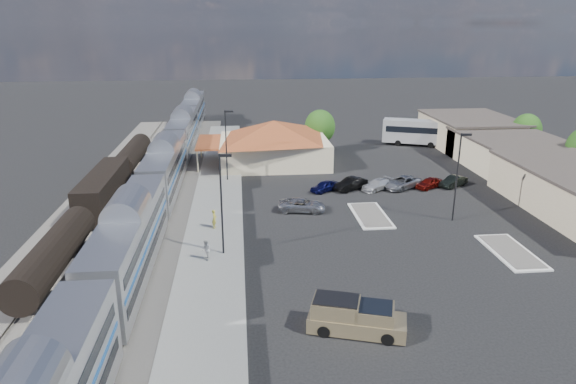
{
  "coord_description": "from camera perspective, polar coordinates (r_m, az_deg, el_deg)",
  "views": [
    {
      "loc": [
        -9.34,
        -46.82,
        19.08
      ],
      "look_at": [
        -4.59,
        2.34,
        2.8
      ],
      "focal_mm": 32.0,
      "sensor_mm": 36.0,
      "label": 1
    }
  ],
  "objects": [
    {
      "name": "freight_cars",
      "position": [
        58.41,
        -19.79,
        0.06
      ],
      "size": [
        2.8,
        46.0,
        4.0
      ],
      "color": "black",
      "rests_on": "ground"
    },
    {
      "name": "coach_bus",
      "position": [
        86.67,
        14.84,
        6.54
      ],
      "size": [
        13.07,
        7.38,
        4.15
      ],
      "rotation": [
        0.0,
        0.0,
        1.19
      ],
      "color": "silver",
      "rests_on": "ground"
    },
    {
      "name": "parked_car_d",
      "position": [
        63.68,
        12.61,
        1.05
      ],
      "size": [
        5.77,
        4.88,
        1.47
      ],
      "primitive_type": "imported",
      "rotation": [
        0.0,
        0.0,
        -1.01
      ],
      "color": "gray",
      "rests_on": "ground"
    },
    {
      "name": "suv",
      "position": [
        54.52,
        1.58,
        -1.46
      ],
      "size": [
        5.38,
        3.19,
        1.4
      ],
      "primitive_type": "imported",
      "rotation": [
        0.0,
        0.0,
        1.39
      ],
      "color": "#9B9DA3",
      "rests_on": "ground"
    },
    {
      "name": "parked_car_f",
      "position": [
        65.94,
        17.91,
        1.12
      ],
      "size": [
        4.18,
        3.37,
        1.34
      ],
      "primitive_type": "imported",
      "rotation": [
        0.0,
        0.0,
        -1.0
      ],
      "color": "black",
      "rests_on": "ground"
    },
    {
      "name": "tree_east_c",
      "position": [
        86.11,
        24.97,
        6.3
      ],
      "size": [
        4.41,
        4.41,
        6.21
      ],
      "color": "#382314",
      "rests_on": "ground"
    },
    {
      "name": "platform",
      "position": [
        56.19,
        -7.91,
        -1.69
      ],
      "size": [
        5.5,
        92.0,
        0.18
      ],
      "primitive_type": "cube",
      "color": "gray",
      "rests_on": "ground"
    },
    {
      "name": "pickup_truck",
      "position": [
        34.32,
        7.68,
        -13.67
      ],
      "size": [
        6.65,
        4.07,
        2.16
      ],
      "rotation": [
        0.0,
        0.0,
        1.26
      ],
      "color": "tan",
      "rests_on": "ground"
    },
    {
      "name": "parked_car_b",
      "position": [
        62.01,
        6.98,
        0.9
      ],
      "size": [
        4.58,
        3.71,
        1.47
      ],
      "primitive_type": "imported",
      "rotation": [
        0.0,
        0.0,
        -1.0
      ],
      "color": "black",
      "rests_on": "ground"
    },
    {
      "name": "parked_car_c",
      "position": [
        62.52,
        9.9,
        0.81
      ],
      "size": [
        4.66,
        3.91,
        1.28
      ],
      "primitive_type": "imported",
      "rotation": [
        0.0,
        0.0,
        -0.99
      ],
      "color": "silver",
      "rests_on": "ground"
    },
    {
      "name": "lamp_plat_s",
      "position": [
        43.1,
        -7.31,
        -0.5
      ],
      "size": [
        1.08,
        0.25,
        9.0
      ],
      "color": "black",
      "rests_on": "ground"
    },
    {
      "name": "parked_car_e",
      "position": [
        64.49,
        15.39,
        0.96
      ],
      "size": [
        4.03,
        3.35,
        1.3
      ],
      "primitive_type": "imported",
      "rotation": [
        0.0,
        0.0,
        -1.0
      ],
      "color": "#68100B",
      "rests_on": "ground"
    },
    {
      "name": "ground",
      "position": [
        51.41,
        5.36,
        -3.62
      ],
      "size": [
        280.0,
        280.0,
        0.0
      ],
      "primitive_type": "plane",
      "color": "black",
      "rests_on": "ground"
    },
    {
      "name": "lamp_plat_n",
      "position": [
        64.33,
        -6.82,
        5.78
      ],
      "size": [
        1.08,
        0.25,
        9.0
      ],
      "color": "black",
      "rests_on": "ground"
    },
    {
      "name": "lamp_lot",
      "position": [
        53.3,
        18.43,
        2.35
      ],
      "size": [
        1.08,
        0.25,
        9.0
      ],
      "color": "black",
      "rests_on": "ground"
    },
    {
      "name": "person_b",
      "position": [
        43.6,
        -9.11,
        -6.38
      ],
      "size": [
        0.85,
        1.0,
        1.8
      ],
      "primitive_type": "imported",
      "rotation": [
        0.0,
        0.0,
        -1.36
      ],
      "color": "silver",
      "rests_on": "platform"
    },
    {
      "name": "station_depot",
      "position": [
        72.75,
        -1.63,
        5.57
      ],
      "size": [
        18.35,
        12.24,
        6.2
      ],
      "color": "beige",
      "rests_on": "ground"
    },
    {
      "name": "tree_depot",
      "position": [
        79.25,
        3.57,
        7.26
      ],
      "size": [
        4.71,
        4.71,
        6.63
      ],
      "color": "#382314",
      "rests_on": "ground"
    },
    {
      "name": "parked_car_a",
      "position": [
        61.16,
        4.1,
        0.65
      ],
      "size": [
        3.98,
        3.34,
        1.28
      ],
      "primitive_type": "imported",
      "rotation": [
        0.0,
        0.0,
        -0.99
      ],
      "color": "#0D0E41",
      "rests_on": "ground"
    },
    {
      "name": "person_a",
      "position": [
        50.13,
        -8.19,
        -2.97
      ],
      "size": [
        0.56,
        0.74,
        1.84
      ],
      "primitive_type": "imported",
      "rotation": [
        0.0,
        0.0,
        1.38
      ],
      "color": "gold",
      "rests_on": "platform"
    },
    {
      "name": "passenger_train",
      "position": [
        61.22,
        -13.46,
        2.38
      ],
      "size": [
        3.0,
        104.0,
        5.55
      ],
      "color": "silver",
      "rests_on": "ground"
    },
    {
      "name": "buildings_east",
      "position": [
        73.55,
        25.22,
        3.27
      ],
      "size": [
        14.4,
        51.4,
        4.8
      ],
      "color": "#C6B28C",
      "rests_on": "ground"
    },
    {
      "name": "railbed",
      "position": [
        59.19,
        -16.58,
        -1.29
      ],
      "size": [
        16.0,
        100.0,
        0.12
      ],
      "primitive_type": "cube",
      "color": "#4C4944",
      "rests_on": "ground"
    },
    {
      "name": "traffic_island_south",
      "position": [
        54.05,
        9.14,
        -2.55
      ],
      "size": [
        3.3,
        7.5,
        0.21
      ],
      "color": "silver",
      "rests_on": "ground"
    },
    {
      "name": "traffic_island_north",
      "position": [
        49.11,
        23.53,
        -6.1
      ],
      "size": [
        3.3,
        7.5,
        0.21
      ],
      "color": "silver",
      "rests_on": "ground"
    }
  ]
}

